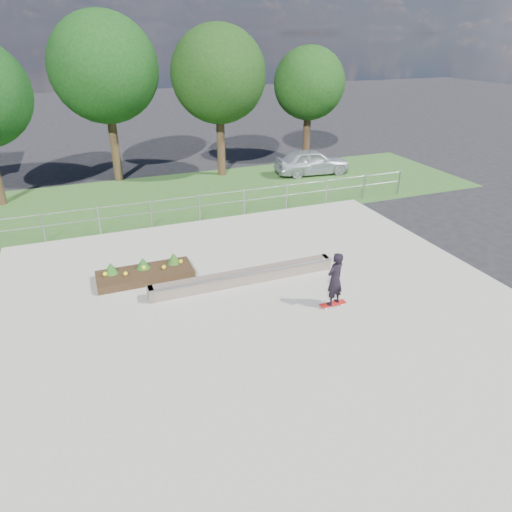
{
  "coord_description": "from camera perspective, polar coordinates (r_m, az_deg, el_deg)",
  "views": [
    {
      "loc": [
        -4.28,
        -10.02,
        7.15
      ],
      "look_at": [
        0.2,
        1.5,
        1.1
      ],
      "focal_mm": 32.0,
      "sensor_mm": 36.0,
      "label": 1
    }
  ],
  "objects": [
    {
      "name": "fence",
      "position": [
        19.13,
        -7.13,
        6.39
      ],
      "size": [
        20.06,
        0.06,
        1.2
      ],
      "color": "gray",
      "rests_on": "ground"
    },
    {
      "name": "tree_mid_right",
      "position": [
        25.17,
        -4.7,
        21.62
      ],
      "size": [
        4.9,
        4.9,
        7.7
      ],
      "color": "#342214",
      "rests_on": "ground"
    },
    {
      "name": "ground",
      "position": [
        13.03,
        1.58,
        -7.2
      ],
      "size": [
        120.0,
        120.0,
        0.0
      ],
      "primitive_type": "plane",
      "color": "black",
      "rests_on": "ground"
    },
    {
      "name": "tree_far_right",
      "position": [
        28.89,
        6.65,
        20.6
      ],
      "size": [
        4.2,
        4.2,
        6.6
      ],
      "color": "black",
      "rests_on": "ground"
    },
    {
      "name": "concrete_slab",
      "position": [
        13.02,
        1.58,
        -7.09
      ],
      "size": [
        15.0,
        15.0,
        0.06
      ],
      "primitive_type": "cube",
      "color": "#9D998B",
      "rests_on": "ground"
    },
    {
      "name": "planter_bed",
      "position": [
        15.07,
        -13.74,
        -2.0
      ],
      "size": [
        3.0,
        1.2,
        0.61
      ],
      "color": "black",
      "rests_on": "concrete_slab"
    },
    {
      "name": "grind_ledge",
      "position": [
        14.34,
        -1.5,
        -2.63
      ],
      "size": [
        6.0,
        0.44,
        0.43
      ],
      "color": "brown",
      "rests_on": "concrete_slab"
    },
    {
      "name": "grass_verge",
      "position": [
        22.61,
        -9.31,
        7.32
      ],
      "size": [
        30.0,
        8.0,
        0.02
      ],
      "primitive_type": "cube",
      "color": "#2B5120",
      "rests_on": "ground"
    },
    {
      "name": "parked_car",
      "position": [
        26.16,
        7.02,
        11.62
      ],
      "size": [
        4.29,
        2.06,
        1.42
      ],
      "primitive_type": "imported",
      "rotation": [
        0.0,
        0.0,
        1.48
      ],
      "color": "silver",
      "rests_on": "ground"
    },
    {
      "name": "tree_mid_left",
      "position": [
        25.13,
        -18.44,
        21.34
      ],
      "size": [
        5.25,
        5.25,
        8.25
      ],
      "color": "#322314",
      "rests_on": "ground"
    },
    {
      "name": "skateboarder",
      "position": [
        13.01,
        9.84,
        -2.88
      ],
      "size": [
        0.8,
        0.56,
        1.69
      ],
      "color": "white",
      "rests_on": "concrete_slab"
    }
  ]
}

